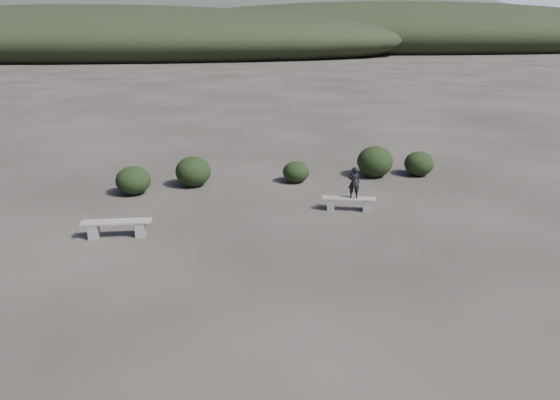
{
  "coord_description": "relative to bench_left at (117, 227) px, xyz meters",
  "views": [
    {
      "loc": [
        -1.03,
        -10.55,
        5.69
      ],
      "look_at": [
        0.17,
        3.5,
        1.1
      ],
      "focal_mm": 35.0,
      "sensor_mm": 36.0,
      "label": 1
    }
  ],
  "objects": [
    {
      "name": "shrub_d",
      "position": [
        8.7,
        5.55,
        0.31
      ],
      "size": [
        1.37,
        1.37,
        1.2
      ],
      "primitive_type": "ellipsoid",
      "color": "black",
      "rests_on": "ground"
    },
    {
      "name": "shrub_e",
      "position": [
        10.47,
        5.59,
        0.18
      ],
      "size": [
        1.14,
        1.14,
        0.95
      ],
      "primitive_type": "ellipsoid",
      "color": "black",
      "rests_on": "ground"
    },
    {
      "name": "ground",
      "position": [
        4.34,
        -3.94,
        -0.29
      ],
      "size": [
        1200.0,
        1200.0,
        0.0
      ],
      "primitive_type": "plane",
      "color": "#2A2521",
      "rests_on": "ground"
    },
    {
      "name": "bench_left",
      "position": [
        0.0,
        0.0,
        0.0
      ],
      "size": [
        1.92,
        0.45,
        0.48
      ],
      "rotation": [
        0.0,
        0.0,
        0.03
      ],
      "color": "gray",
      "rests_on": "ground"
    },
    {
      "name": "shrub_b",
      "position": [
        1.79,
        4.87,
        0.26
      ],
      "size": [
        1.28,
        1.28,
        1.1
      ],
      "primitive_type": "ellipsoid",
      "color": "black",
      "rests_on": "ground"
    },
    {
      "name": "shrub_c",
      "position": [
        5.58,
        5.04,
        0.11
      ],
      "size": [
        0.99,
        0.99,
        0.8
      ],
      "primitive_type": "ellipsoid",
      "color": "black",
      "rests_on": "ground"
    },
    {
      "name": "bench_right",
      "position": [
        6.89,
        1.68,
        -0.03
      ],
      "size": [
        1.73,
        0.68,
        0.42
      ],
      "rotation": [
        0.0,
        0.0,
        -0.2
      ],
      "color": "gray",
      "rests_on": "ground"
    },
    {
      "name": "shrub_a",
      "position": [
        -0.22,
        4.05,
        0.2
      ],
      "size": [
        1.2,
        1.2,
        0.98
      ],
      "primitive_type": "ellipsoid",
      "color": "black",
      "rests_on": "ground"
    },
    {
      "name": "mountain_ridges",
      "position": [
        -3.15,
        335.12,
        10.55
      ],
      "size": [
        500.0,
        400.0,
        56.0
      ],
      "color": "black",
      "rests_on": "ground"
    },
    {
      "name": "seated_person",
      "position": [
        7.02,
        1.66,
        0.64
      ],
      "size": [
        0.39,
        0.27,
        1.01
      ],
      "primitive_type": "imported",
      "rotation": [
        0.0,
        0.0,
        3.07
      ],
      "color": "black",
      "rests_on": "bench_right"
    }
  ]
}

